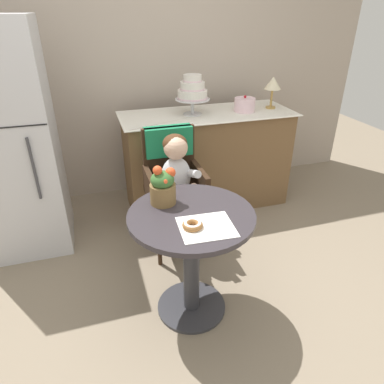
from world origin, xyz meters
TOP-DOWN VIEW (x-y plane):
  - ground_plane at (0.00, 0.00)m, footprint 8.00×8.00m
  - back_wall at (0.00, 1.85)m, footprint 4.80×0.10m
  - cafe_table at (0.00, 0.00)m, footprint 0.72×0.72m
  - wicker_chair at (0.08, 0.76)m, footprint 0.42×0.45m
  - seated_child at (0.08, 0.60)m, footprint 0.27×0.32m
  - paper_napkin at (0.03, -0.16)m, footprint 0.30×0.27m
  - donut_front at (-0.04, -0.14)m, footprint 0.11×0.11m
  - flower_vase at (-0.12, 0.16)m, footprint 0.15×0.15m
  - display_counter at (0.55, 1.30)m, footprint 1.56×0.62m
  - tiered_cake_stand at (0.41, 1.30)m, footprint 0.30×0.30m
  - round_layer_cake at (0.89, 1.26)m, footprint 0.19×0.19m
  - table_lamp at (1.17, 1.29)m, footprint 0.15×0.15m
  - refrigerator at (-1.05, 1.10)m, footprint 0.64×0.63m

SIDE VIEW (x-z plane):
  - ground_plane at x=0.00m, z-range 0.00..0.00m
  - display_counter at x=0.55m, z-range 0.00..0.90m
  - cafe_table at x=0.00m, z-range 0.15..0.87m
  - wicker_chair at x=0.08m, z-range 0.16..1.12m
  - seated_child at x=0.08m, z-range 0.31..1.04m
  - paper_napkin at x=0.03m, z-range 0.72..0.72m
  - donut_front at x=-0.04m, z-range 0.72..0.76m
  - flower_vase at x=-0.12m, z-range 0.71..0.95m
  - refrigerator at x=-1.05m, z-range 0.00..1.70m
  - round_layer_cake at x=0.89m, z-range 0.89..1.03m
  - tiered_cake_stand at x=0.41m, z-range 0.93..1.27m
  - table_lamp at x=1.17m, z-range 0.97..1.26m
  - back_wall at x=0.00m, z-range 0.00..2.70m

